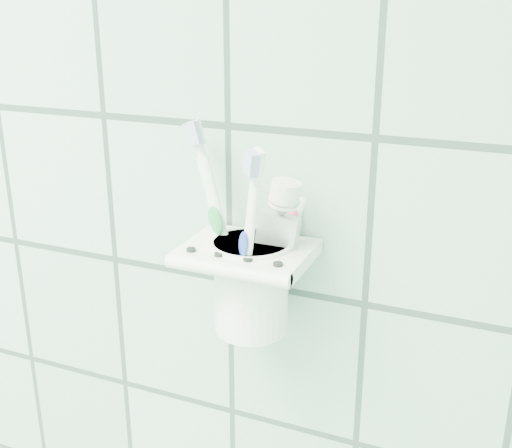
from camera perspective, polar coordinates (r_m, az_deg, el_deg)
holder_bracket at (r=0.61m, az=-0.70°, el=-2.66°), size 0.12×0.10×0.04m
cup at (r=0.63m, az=-0.42°, el=-5.19°), size 0.08×0.08×0.09m
toothbrush_pink at (r=0.61m, az=-1.23°, el=0.05°), size 0.06×0.03×0.20m
toothbrush_blue at (r=0.62m, az=-1.12°, el=0.54°), size 0.07×0.06×0.20m
toothbrush_orange at (r=0.60m, az=-1.61°, el=-0.83°), size 0.05×0.04×0.19m
toothpaste_tube at (r=0.61m, az=0.55°, el=-1.41°), size 0.06×0.03×0.15m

